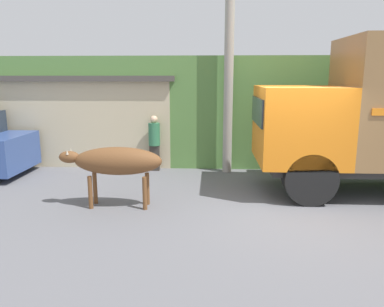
# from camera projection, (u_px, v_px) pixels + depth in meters

# --- Properties ---
(ground_plane) EXTENTS (60.00, 60.00, 0.00)m
(ground_plane) POSITION_uv_depth(u_px,v_px,m) (289.00, 211.00, 7.64)
(ground_plane) COLOR slate
(hillside_embankment) EXTENTS (32.00, 5.49, 3.26)m
(hillside_embankment) POSITION_uv_depth(u_px,v_px,m) (257.00, 106.00, 13.34)
(hillside_embankment) COLOR #568442
(hillside_embankment) RESTS_ON ground_plane
(building_backdrop) EXTENTS (6.28, 2.70, 2.70)m
(building_backdrop) POSITION_uv_depth(u_px,v_px,m) (83.00, 118.00, 12.16)
(building_backdrop) COLOR #C6B793
(building_backdrop) RESTS_ON ground_plane
(brown_cow) EXTENTS (2.14, 0.58, 1.27)m
(brown_cow) POSITION_uv_depth(u_px,v_px,m) (116.00, 162.00, 7.70)
(brown_cow) COLOR brown
(brown_cow) RESTS_ON ground_plane
(pedestrian_on_hill) EXTENTS (0.33, 0.33, 1.60)m
(pedestrian_on_hill) POSITION_uv_depth(u_px,v_px,m) (154.00, 141.00, 10.73)
(pedestrian_on_hill) COLOR #38332D
(pedestrian_on_hill) RESTS_ON ground_plane
(utility_pole) EXTENTS (0.90, 0.26, 6.71)m
(utility_pole) POSITION_uv_depth(u_px,v_px,m) (229.00, 47.00, 10.05)
(utility_pole) COLOR #9E998E
(utility_pole) RESTS_ON ground_plane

